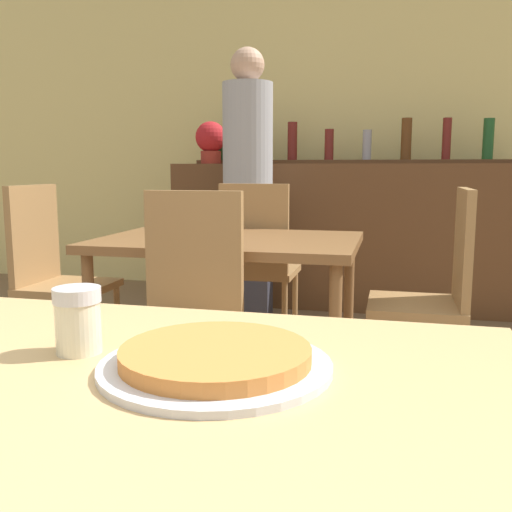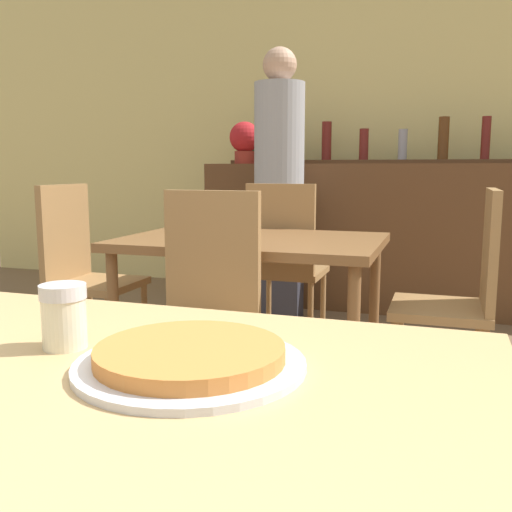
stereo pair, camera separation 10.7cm
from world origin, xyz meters
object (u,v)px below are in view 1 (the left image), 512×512
Objects in this scene: chair_far_side_right at (437,286)px; cheese_shaker at (78,320)px; chair_far_side_front at (186,305)px; chair_far_side_left at (53,268)px; person_standing at (248,174)px; chair_far_side_back at (258,258)px; pizza_tray at (216,359)px; potted_plant at (211,140)px.

chair_far_side_right reaches higher than cheese_shaker.
cheese_shaker is (0.23, -1.10, 0.25)m from chair_far_side_front.
person_standing reaches higher than chair_far_side_left.
chair_far_side_back and chair_far_side_right have the same top height.
chair_far_side_left is 8.81× the size of cheese_shaker.
pizza_tray is at bearing -76.53° from person_standing.
chair_far_side_back reaches higher than pizza_tray.
person_standing is 5.61× the size of potted_plant.
chair_far_side_left is 1.55m from person_standing.
chair_far_side_front is 0.53× the size of person_standing.
cheese_shaker is (-0.69, -1.67, 0.25)m from chair_far_side_right.
person_standing reaches higher than pizza_tray.
chair_far_side_right is 2.95× the size of potted_plant.
chair_far_side_back is at bearing -71.59° from person_standing.
chair_far_side_left is 2.73× the size of pizza_tray.
cheese_shaker is 0.33× the size of potted_plant.
chair_far_side_front is 1.00× the size of chair_far_side_left.
cheese_shaker is at bearing -75.47° from potted_plant.
chair_far_side_back and chair_far_side_left have the same top height.
chair_far_side_right is 2.55m from potted_plant.
chair_far_side_left and chair_far_side_right have the same top height.
chair_far_side_right is (0.92, -0.57, 0.00)m from chair_far_side_back.
cheese_shaker is at bearing 173.97° from pizza_tray.
potted_plant is (-1.16, 3.55, 0.50)m from pizza_tray.
chair_far_side_right is (1.84, 0.00, 0.00)m from chair_far_side_left.
potted_plant is (-0.68, 1.28, 0.71)m from chair_far_side_back.
chair_far_side_right is 1.77m from pizza_tray.
chair_far_side_front is at bearing 90.00° from chair_far_side_back.
potted_plant is at bearing -139.08° from chair_far_side_right.
cheese_shaker is at bearing -22.41° from chair_far_side_right.
chair_far_side_right is at bearing -49.08° from potted_plant.
potted_plant reaches higher than chair_far_side_right.
chair_far_side_front is 1.24m from pizza_tray.
chair_far_side_left is 1.84m from chair_far_side_right.
pizza_tray is 3.22× the size of cheese_shaker.
potted_plant is at bearing 108.07° from pizza_tray.
chair_far_side_right is 1.82m from person_standing.
chair_far_side_front is 2.61m from potted_plant.
chair_far_side_right is 2.73× the size of pizza_tray.
person_standing is (-1.17, 1.32, 0.45)m from chair_far_side_right.
potted_plant is at bearing 104.53° from cheese_shaker.
chair_far_side_back is 2.27m from cheese_shaker.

